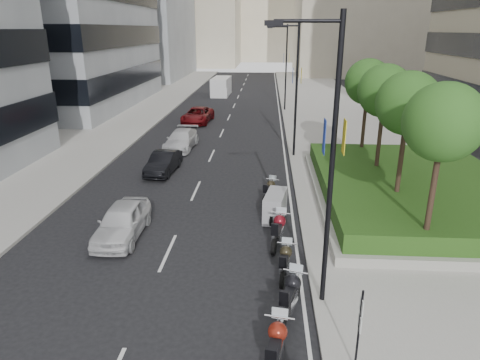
# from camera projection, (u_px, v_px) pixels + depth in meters

# --- Properties ---
(ground) EXTENTS (160.00, 160.00, 0.00)m
(ground) POSITION_uv_depth(u_px,v_px,m) (187.00, 317.00, 13.37)
(ground) COLOR black
(ground) RESTS_ON ground
(sidewalk_right) EXTENTS (10.00, 100.00, 0.15)m
(sidewalk_right) POSITION_uv_depth(u_px,v_px,m) (336.00, 122.00, 41.04)
(sidewalk_right) COLOR #9E9B93
(sidewalk_right) RESTS_ON ground
(sidewalk_left) EXTENTS (8.00, 100.00, 0.15)m
(sidewalk_left) POSITION_uv_depth(u_px,v_px,m) (122.00, 119.00, 42.29)
(sidewalk_left) COLOR #9E9B93
(sidewalk_left) RESTS_ON ground
(lane_edge) EXTENTS (0.12, 100.00, 0.01)m
(lane_edge) POSITION_uv_depth(u_px,v_px,m) (281.00, 122.00, 41.38)
(lane_edge) COLOR silver
(lane_edge) RESTS_ON ground
(lane_centre) EXTENTS (0.12, 100.00, 0.01)m
(lane_centre) POSITION_uv_depth(u_px,v_px,m) (227.00, 121.00, 41.69)
(lane_centre) COLOR silver
(lane_centre) RESTS_ON ground
(planter) EXTENTS (10.00, 14.00, 0.40)m
(planter) POSITION_uv_depth(u_px,v_px,m) (413.00, 196.00, 22.07)
(planter) COLOR #9A998F
(planter) RESTS_ON sidewalk_right
(hedge) EXTENTS (9.40, 13.40, 0.80)m
(hedge) POSITION_uv_depth(u_px,v_px,m) (415.00, 185.00, 21.87)
(hedge) COLOR #1E4012
(hedge) RESTS_ON planter
(tree_0) EXTENTS (2.80, 2.80, 6.30)m
(tree_0) POSITION_uv_depth(u_px,v_px,m) (444.00, 123.00, 14.82)
(tree_0) COLOR #332319
(tree_0) RESTS_ON planter
(tree_1) EXTENTS (2.80, 2.80, 6.30)m
(tree_1) POSITION_uv_depth(u_px,v_px,m) (408.00, 104.00, 18.58)
(tree_1) COLOR #332319
(tree_1) RESTS_ON planter
(tree_2) EXTENTS (2.80, 2.80, 6.30)m
(tree_2) POSITION_uv_depth(u_px,v_px,m) (385.00, 91.00, 22.35)
(tree_2) COLOR #332319
(tree_2) RESTS_ON planter
(tree_3) EXTENTS (2.80, 2.80, 6.30)m
(tree_3) POSITION_uv_depth(u_px,v_px,m) (368.00, 82.00, 26.11)
(tree_3) COLOR #332319
(tree_3) RESTS_ON planter
(lamp_post_0) EXTENTS (2.34, 0.45, 9.00)m
(lamp_post_0) POSITION_uv_depth(u_px,v_px,m) (327.00, 155.00, 12.38)
(lamp_post_0) COLOR black
(lamp_post_0) RESTS_ON ground
(lamp_post_1) EXTENTS (2.34, 0.45, 9.00)m
(lamp_post_1) POSITION_uv_depth(u_px,v_px,m) (294.00, 84.00, 28.37)
(lamp_post_1) COLOR black
(lamp_post_1) RESTS_ON ground
(lamp_post_2) EXTENTS (2.34, 0.45, 9.00)m
(lamp_post_2) POSITION_uv_depth(u_px,v_px,m) (285.00, 63.00, 45.31)
(lamp_post_2) COLOR black
(lamp_post_2) RESTS_ON ground
(parking_sign) EXTENTS (0.06, 0.32, 2.50)m
(parking_sign) POSITION_uv_depth(u_px,v_px,m) (359.00, 326.00, 10.72)
(parking_sign) COLOR black
(parking_sign) RESTS_ON ground
(motorcycle_1) EXTENTS (0.81, 2.43, 1.22)m
(motorcycle_1) POSITION_uv_depth(u_px,v_px,m) (276.00, 348.00, 11.15)
(motorcycle_1) COLOR black
(motorcycle_1) RESTS_ON ground
(motorcycle_2) EXTENTS (0.99, 2.35, 1.20)m
(motorcycle_2) POSITION_uv_depth(u_px,v_px,m) (291.00, 295.00, 13.35)
(motorcycle_2) COLOR black
(motorcycle_2) RESTS_ON ground
(motorcycle_3) EXTENTS (0.71, 2.14, 1.07)m
(motorcycle_3) POSITION_uv_depth(u_px,v_px,m) (285.00, 261.00, 15.45)
(motorcycle_3) COLOR black
(motorcycle_3) RESTS_ON ground
(motorcycle_4) EXTENTS (0.83, 2.40, 1.21)m
(motorcycle_4) POSITION_uv_depth(u_px,v_px,m) (278.00, 230.00, 17.68)
(motorcycle_4) COLOR black
(motorcycle_4) RESTS_ON ground
(motorcycle_5) EXTENTS (1.21, 2.22, 1.28)m
(motorcycle_5) POSITION_uv_depth(u_px,v_px,m) (275.00, 206.00, 20.10)
(motorcycle_5) COLOR black
(motorcycle_5) RESTS_ON ground
(motorcycle_6) EXTENTS (0.86, 2.05, 1.05)m
(motorcycle_6) POSITION_uv_depth(u_px,v_px,m) (270.00, 191.00, 22.23)
(motorcycle_6) COLOR black
(motorcycle_6) RESTS_ON ground
(car_a) EXTENTS (1.74, 4.28, 1.46)m
(car_a) POSITION_uv_depth(u_px,v_px,m) (122.00, 221.00, 18.29)
(car_a) COLOR silver
(car_a) RESTS_ON ground
(car_b) EXTENTS (1.69, 4.07, 1.31)m
(car_b) POSITION_uv_depth(u_px,v_px,m) (163.00, 163.00, 26.56)
(car_b) COLOR black
(car_b) RESTS_ON ground
(car_c) EXTENTS (2.19, 4.87, 1.38)m
(car_c) POSITION_uv_depth(u_px,v_px,m) (181.00, 140.00, 31.90)
(car_c) COLOR silver
(car_c) RESTS_ON ground
(car_d) EXTENTS (2.78, 5.38, 1.45)m
(car_d) POSITION_uv_depth(u_px,v_px,m) (198.00, 115.00, 40.82)
(car_d) COLOR maroon
(car_d) RESTS_ON ground
(delivery_van) EXTENTS (2.36, 5.68, 2.35)m
(delivery_van) POSITION_uv_depth(u_px,v_px,m) (221.00, 87.00, 57.52)
(delivery_van) COLOR white
(delivery_van) RESTS_ON ground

